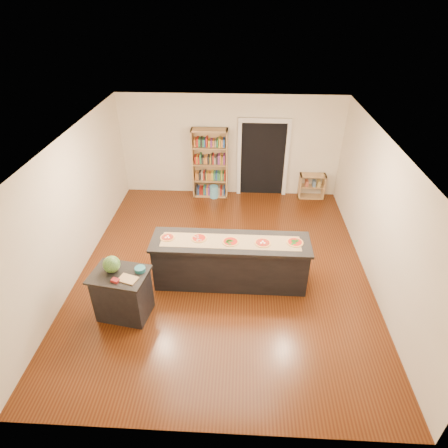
# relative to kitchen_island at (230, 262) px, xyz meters

# --- Properties ---
(room) EXTENTS (6.00, 7.00, 2.80)m
(room) POSITION_rel_kitchen_island_xyz_m (-0.16, 0.41, 0.89)
(room) COLOR #EBE2C6
(room) RESTS_ON ground
(doorway) EXTENTS (1.40, 0.09, 2.21)m
(doorway) POSITION_rel_kitchen_island_xyz_m (0.74, 3.87, 0.69)
(doorway) COLOR black
(doorway) RESTS_ON room
(kitchen_island) EXTENTS (3.05, 0.83, 1.01)m
(kitchen_island) POSITION_rel_kitchen_island_xyz_m (0.00, 0.00, 0.00)
(kitchen_island) COLOR black
(kitchen_island) RESTS_ON ground
(side_counter) EXTENTS (0.96, 0.70, 0.95)m
(side_counter) POSITION_rel_kitchen_island_xyz_m (-1.88, -0.99, -0.03)
(side_counter) COLOR black
(side_counter) RESTS_ON ground
(bookshelf) EXTENTS (0.97, 0.35, 1.94)m
(bookshelf) POSITION_rel_kitchen_island_xyz_m (-0.70, 3.68, 0.46)
(bookshelf) COLOR tan
(bookshelf) RESTS_ON ground
(low_shelf) EXTENTS (0.70, 0.30, 0.70)m
(low_shelf) POSITION_rel_kitchen_island_xyz_m (2.15, 3.71, -0.16)
(low_shelf) COLOR tan
(low_shelf) RESTS_ON ground
(waste_bin) EXTENTS (0.24, 0.24, 0.35)m
(waste_bin) POSITION_rel_kitchen_island_xyz_m (-0.60, 3.55, -0.33)
(waste_bin) COLOR #5FB3D4
(waste_bin) RESTS_ON ground
(kraft_paper) EXTENTS (2.65, 0.49, 0.00)m
(kraft_paper) POSITION_rel_kitchen_island_xyz_m (-0.00, -0.01, 0.50)
(kraft_paper) COLOR #A48854
(kraft_paper) RESTS_ON kitchen_island
(watermelon) EXTENTS (0.30, 0.30, 0.30)m
(watermelon) POSITION_rel_kitchen_island_xyz_m (-2.00, -0.92, 0.59)
(watermelon) COLOR #144214
(watermelon) RESTS_ON side_counter
(cutting_board) EXTENTS (0.37, 0.30, 0.02)m
(cutting_board) POSITION_rel_kitchen_island_xyz_m (-1.68, -1.13, 0.46)
(cutting_board) COLOR tan
(cutting_board) RESTS_ON side_counter
(package_red) EXTENTS (0.15, 0.13, 0.05)m
(package_red) POSITION_rel_kitchen_island_xyz_m (-1.88, -1.19, 0.47)
(package_red) COLOR maroon
(package_red) RESTS_ON side_counter
(package_teal) EXTENTS (0.19, 0.19, 0.07)m
(package_teal) POSITION_rel_kitchen_island_xyz_m (-1.53, -0.89, 0.48)
(package_teal) COLOR #195966
(package_teal) RESTS_ON side_counter
(pizza_a) EXTENTS (0.29, 0.29, 0.02)m
(pizza_a) POSITION_rel_kitchen_island_xyz_m (-1.22, 0.04, 0.51)
(pizza_a) COLOR #DC9B54
(pizza_a) RESTS_ON kitchen_island
(pizza_b) EXTENTS (0.31, 0.31, 0.02)m
(pizza_b) POSITION_rel_kitchen_island_xyz_m (-0.61, 0.05, 0.51)
(pizza_b) COLOR #DC9B54
(pizza_b) RESTS_ON kitchen_island
(pizza_c) EXTENTS (0.31, 0.31, 0.02)m
(pizza_c) POSITION_rel_kitchen_island_xyz_m (-0.00, -0.04, 0.51)
(pizza_c) COLOR #DC9B54
(pizza_c) RESTS_ON kitchen_island
(pizza_d) EXTENTS (0.29, 0.29, 0.02)m
(pizza_d) POSITION_rel_kitchen_island_xyz_m (0.61, -0.04, 0.51)
(pizza_d) COLOR #DC9B54
(pizza_d) RESTS_ON kitchen_island
(pizza_e) EXTENTS (0.32, 0.32, 0.02)m
(pizza_e) POSITION_rel_kitchen_island_xyz_m (1.22, 0.01, 0.51)
(pizza_e) COLOR #DC9B54
(pizza_e) RESTS_ON kitchen_island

